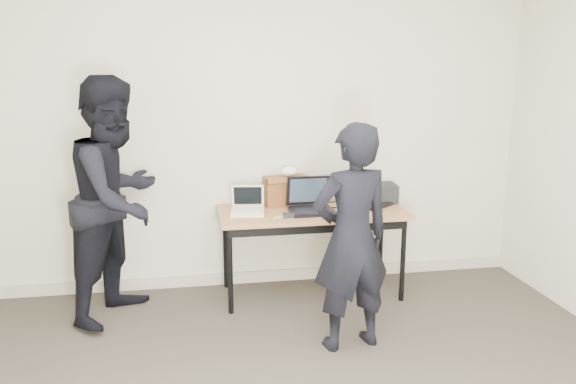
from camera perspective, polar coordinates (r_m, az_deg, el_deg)
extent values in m
cube|color=beige|center=(4.73, -2.58, 6.49)|extent=(4.50, 0.05, 2.70)
cube|color=#976439|center=(4.55, 2.45, -2.08)|extent=(1.50, 0.66, 0.03)
cylinder|color=black|center=(4.32, -5.89, -8.00)|extent=(0.04, 0.04, 0.68)
cylinder|color=black|center=(4.61, 11.59, -6.81)|extent=(0.04, 0.04, 0.68)
cylinder|color=black|center=(4.81, -6.37, -5.77)|extent=(0.04, 0.04, 0.68)
cylinder|color=black|center=(5.08, 9.41, -4.86)|extent=(0.04, 0.04, 0.68)
cube|color=black|center=(4.30, 3.26, -3.79)|extent=(1.40, 0.03, 0.06)
cube|color=beige|center=(4.44, -4.14, -2.05)|extent=(0.29, 0.25, 0.03)
cube|color=beige|center=(4.41, -4.15, -1.91)|extent=(0.23, 0.15, 0.01)
cube|color=beige|center=(4.53, -4.11, -0.37)|extent=(0.26, 0.08, 0.18)
cube|color=black|center=(4.53, -4.11, -0.37)|extent=(0.23, 0.06, 0.15)
cube|color=beige|center=(4.54, -4.10, -1.51)|extent=(0.23, 0.04, 0.01)
cube|color=black|center=(4.46, 2.50, -2.00)|extent=(0.36, 0.28, 0.02)
cube|color=black|center=(4.43, 2.60, -1.92)|extent=(0.29, 0.15, 0.01)
cube|color=black|center=(4.59, 2.03, 0.17)|extent=(0.35, 0.09, 0.25)
cube|color=#26333F|center=(4.58, 2.05, 0.17)|extent=(0.30, 0.07, 0.20)
cube|color=black|center=(4.58, 2.11, -1.43)|extent=(0.32, 0.02, 0.02)
cube|color=black|center=(4.75, 8.62, -1.21)|extent=(0.42, 0.40, 0.02)
cube|color=black|center=(4.73, 8.93, -1.10)|extent=(0.30, 0.28, 0.01)
cube|color=black|center=(4.81, 7.07, 0.52)|extent=(0.31, 0.28, 0.23)
cube|color=black|center=(4.80, 7.15, 0.53)|extent=(0.26, 0.23, 0.18)
cube|color=black|center=(4.81, 7.40, -0.85)|extent=(0.25, 0.21, 0.02)
cube|color=brown|center=(4.69, -0.24, 0.13)|extent=(0.38, 0.22, 0.24)
cube|color=brown|center=(4.62, -0.01, 1.19)|extent=(0.37, 0.13, 0.07)
cube|color=brown|center=(4.75, 1.58, 0.04)|extent=(0.03, 0.10, 0.02)
ellipsoid|color=white|center=(4.67, 0.12, 2.11)|extent=(0.14, 0.12, 0.08)
cube|color=black|center=(4.86, 9.29, -0.09)|extent=(0.28, 0.24, 0.16)
cube|color=black|center=(4.33, 0.11, -2.38)|extent=(0.09, 0.06, 0.03)
cube|color=black|center=(4.79, 3.84, -1.07)|extent=(0.25, 0.04, 0.01)
cube|color=black|center=(4.61, 6.15, -1.68)|extent=(0.31, 0.14, 0.01)
cube|color=silver|center=(4.39, -0.01, -2.35)|extent=(0.25, 0.15, 0.01)
cube|color=silver|center=(4.43, 2.87, -2.22)|extent=(0.21, 0.15, 0.01)
imported|color=black|center=(3.71, 6.46, -4.70)|extent=(0.62, 0.47, 1.53)
imported|color=black|center=(4.32, -16.95, -0.72)|extent=(1.02, 1.10, 1.80)
cube|color=#ADA68F|center=(5.01, -2.37, -8.52)|extent=(4.50, 0.03, 0.10)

